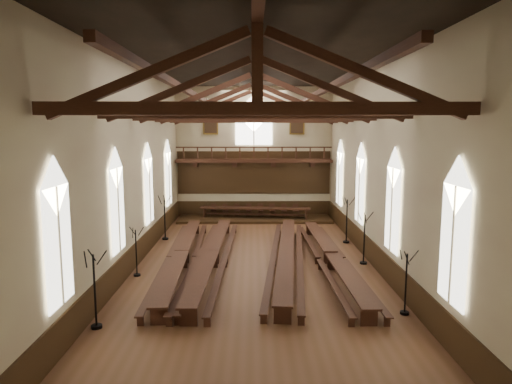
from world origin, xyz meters
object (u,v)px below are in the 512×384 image
(refectory_row_b, at_px, (212,254))
(candelabrum_right_near, at_px, (405,295))
(dais, at_px, (255,219))
(candelabrum_left_mid, at_px, (137,261))
(candelabrum_left_near, at_px, (95,305))
(candelabrum_right_mid, at_px, (364,248))
(candelabrum_right_far, at_px, (346,229))
(high_table, at_px, (255,209))
(candelabrum_left_far, at_px, (165,226))
(refectory_row_d, at_px, (331,256))
(refectory_row_c, at_px, (287,254))
(refectory_row_a, at_px, (182,254))

(refectory_row_b, xyz_separation_m, candelabrum_right_near, (7.71, -6.10, 0.16))
(dais, bearing_deg, candelabrum_right_near, -72.58)
(dais, height_order, candelabrum_left_mid, candelabrum_left_mid)
(dais, height_order, candelabrum_left_near, candelabrum_left_near)
(candelabrum_right_mid, distance_m, candelabrum_right_far, 4.32)
(high_table, bearing_deg, candelabrum_left_far, -133.55)
(candelabrum_left_mid, bearing_deg, dais, 66.55)
(refectory_row_d, bearing_deg, candelabrum_left_far, 148.63)
(refectory_row_c, height_order, dais, refectory_row_c)
(refectory_row_d, bearing_deg, candelabrum_right_far, 70.10)
(dais, xyz_separation_m, candelabrum_left_far, (-5.62, -5.91, 0.75))
(refectory_row_c, distance_m, candelabrum_right_near, 7.36)
(refectory_row_b, height_order, dais, refectory_row_b)
(candelabrum_left_far, bearing_deg, candelabrum_left_near, -90.00)
(refectory_row_a, distance_m, candelabrum_right_far, 10.29)
(candelabrum_right_near, bearing_deg, candelabrum_left_far, 133.83)
(refectory_row_b, height_order, candelabrum_left_far, candelabrum_left_far)
(refectory_row_d, height_order, dais, refectory_row_d)
(candelabrum_right_far, bearing_deg, high_table, 128.80)
(high_table, bearing_deg, candelabrum_right_mid, -63.79)
(dais, distance_m, candelabrum_left_near, 19.42)
(refectory_row_b, xyz_separation_m, high_table, (2.23, 11.37, 0.26))
(refectory_row_d, bearing_deg, refectory_row_a, 177.86)
(high_table, xyz_separation_m, candelabrum_right_near, (5.48, -17.47, -0.10))
(candelabrum_left_near, xyz_separation_m, candelabrum_right_near, (11.10, 1.10, -0.10))
(dais, xyz_separation_m, candelabrum_right_mid, (5.48, -11.13, 0.73))
(refectory_row_b, bearing_deg, candelabrum_left_near, -115.19)
(high_table, bearing_deg, candelabrum_left_near, -106.83)
(refectory_row_c, relative_size, candelabrum_right_near, 6.09)
(dais, relative_size, candelabrum_right_mid, 4.21)
(candelabrum_left_near, distance_m, candelabrum_left_far, 12.66)
(candelabrum_left_mid, xyz_separation_m, candelabrum_right_far, (11.10, 6.13, 0.14))
(candelabrum_left_far, height_order, candelabrum_right_near, candelabrum_left_far)
(refectory_row_b, height_order, high_table, high_table)
(high_table, bearing_deg, dais, -87.32)
(candelabrum_right_far, bearing_deg, dais, 128.80)
(refectory_row_b, distance_m, dais, 11.60)
(candelabrum_right_near, bearing_deg, refectory_row_d, 106.54)
(refectory_row_b, distance_m, candelabrum_right_far, 8.96)
(refectory_row_b, height_order, candelabrum_left_mid, candelabrum_left_mid)
(refectory_row_a, xyz_separation_m, refectory_row_c, (5.32, 0.09, 0.01))
(refectory_row_b, relative_size, candelabrum_right_mid, 5.51)
(refectory_row_c, bearing_deg, high_table, 97.90)
(candelabrum_right_near, height_order, candelabrum_right_mid, candelabrum_right_mid)
(refectory_row_d, bearing_deg, dais, 107.86)
(candelabrum_right_near, distance_m, candelabrum_right_mid, 6.34)
(high_table, distance_m, candelabrum_left_far, 8.15)
(refectory_row_c, xyz_separation_m, dais, (-1.56, 11.25, -0.49))
(refectory_row_b, relative_size, high_table, 1.80)
(refectory_row_a, bearing_deg, candelabrum_right_far, 26.06)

